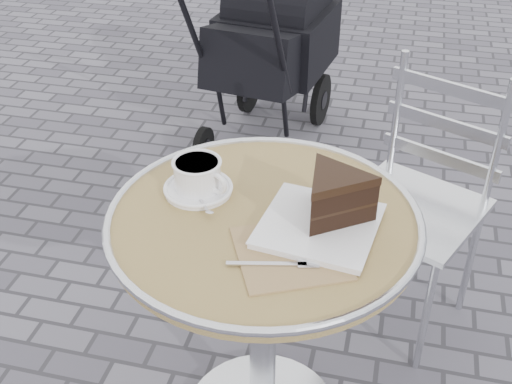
% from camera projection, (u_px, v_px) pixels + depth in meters
% --- Properties ---
extents(cafe_table, '(0.72, 0.72, 0.74)m').
position_uv_depth(cafe_table, '(263.00, 272.00, 1.54)').
color(cafe_table, silver).
rests_on(cafe_table, ground).
extents(cappuccino_set, '(0.16, 0.18, 0.08)m').
position_uv_depth(cappuccino_set, '(198.00, 178.00, 1.51)').
color(cappuccino_set, white).
rests_on(cappuccino_set, cafe_table).
extents(cake_plate_set, '(0.33, 0.38, 0.13)m').
position_uv_depth(cake_plate_set, '(330.00, 203.00, 1.38)').
color(cake_plate_set, '#9A7754').
rests_on(cake_plate_set, cafe_table).
extents(bistro_chair, '(0.51, 0.51, 0.86)m').
position_uv_depth(bistro_chair, '(429.00, 172.00, 1.97)').
color(bistro_chair, silver).
rests_on(bistro_chair, ground).
extents(baby_stroller, '(0.55, 0.99, 0.98)m').
position_uv_depth(baby_stroller, '(270.00, 53.00, 3.00)').
color(baby_stroller, black).
rests_on(baby_stroller, ground).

